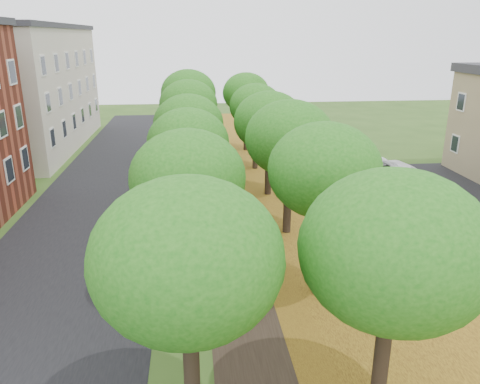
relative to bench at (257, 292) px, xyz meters
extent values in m
cube|color=black|center=(-7.69, 9.36, -0.40)|extent=(8.00, 70.00, 0.01)
cube|color=black|center=(-0.19, 9.36, -0.40)|extent=(3.20, 70.00, 0.01)
cube|color=#A57A1E|center=(4.81, 9.36, -0.39)|extent=(7.50, 70.00, 0.01)
cube|color=black|center=(13.31, 10.36, -0.40)|extent=(9.00, 16.00, 0.01)
cylinder|color=black|center=(-2.39, -5.64, 1.26)|extent=(0.40, 0.40, 3.32)
ellipsoid|color=#1B6014|center=(-2.39, -5.64, 4.28)|extent=(4.18, 4.18, 3.55)
cylinder|color=black|center=(-2.39, 0.36, 1.26)|extent=(0.40, 0.40, 3.32)
ellipsoid|color=#1B6014|center=(-2.39, 0.36, 4.28)|extent=(4.18, 4.18, 3.55)
cylinder|color=black|center=(-2.39, 6.36, 1.26)|extent=(0.40, 0.40, 3.32)
ellipsoid|color=#1B6014|center=(-2.39, 6.36, 4.28)|extent=(4.18, 4.18, 3.55)
cylinder|color=black|center=(-2.39, 12.36, 1.26)|extent=(0.40, 0.40, 3.32)
ellipsoid|color=#1B6014|center=(-2.39, 12.36, 4.28)|extent=(4.18, 4.18, 3.55)
cylinder|color=black|center=(-2.39, 18.36, 1.26)|extent=(0.40, 0.40, 3.32)
ellipsoid|color=#1B6014|center=(-2.39, 18.36, 4.28)|extent=(4.18, 4.18, 3.55)
cylinder|color=black|center=(-2.39, 24.36, 1.26)|extent=(0.40, 0.40, 3.32)
ellipsoid|color=#1B6014|center=(-2.39, 24.36, 4.28)|extent=(4.18, 4.18, 3.55)
cylinder|color=black|center=(2.41, -5.64, 1.26)|extent=(0.40, 0.40, 3.32)
ellipsoid|color=#1B6014|center=(2.41, -5.64, 4.28)|extent=(4.18, 4.18, 3.55)
cylinder|color=black|center=(2.41, 0.36, 1.26)|extent=(0.40, 0.40, 3.32)
ellipsoid|color=#1B6014|center=(2.41, 0.36, 4.28)|extent=(4.18, 4.18, 3.55)
cylinder|color=black|center=(2.41, 6.36, 1.26)|extent=(0.40, 0.40, 3.32)
ellipsoid|color=#1B6014|center=(2.41, 6.36, 4.28)|extent=(4.18, 4.18, 3.55)
cylinder|color=black|center=(2.41, 12.36, 1.26)|extent=(0.40, 0.40, 3.32)
ellipsoid|color=#1B6014|center=(2.41, 12.36, 4.28)|extent=(4.18, 4.18, 3.55)
cylinder|color=black|center=(2.41, 18.36, 1.26)|extent=(0.40, 0.40, 3.32)
ellipsoid|color=#1B6014|center=(2.41, 18.36, 4.28)|extent=(4.18, 4.18, 3.55)
cylinder|color=black|center=(2.41, 24.36, 1.26)|extent=(0.40, 0.40, 3.32)
ellipsoid|color=#1B6014|center=(2.41, 24.36, 4.28)|extent=(4.18, 4.18, 3.55)
cube|color=beige|center=(-17.19, 27.36, 4.60)|extent=(10.00, 20.00, 10.00)
cube|color=#2D2D33|center=(-17.19, 27.36, 9.80)|extent=(10.30, 20.30, 0.40)
cube|color=#2B362C|center=(0.05, -0.01, 0.01)|extent=(0.78, 1.68, 0.04)
cube|color=#2B362C|center=(-0.18, 0.04, 0.25)|extent=(0.41, 1.59, 0.23)
cube|color=silver|center=(-0.12, -0.73, -0.20)|extent=(0.45, 0.16, 0.41)
cube|color=silver|center=(0.22, 0.71, -0.20)|extent=(0.45, 0.16, 0.41)
cube|color=silver|center=(-0.12, -0.73, 0.17)|extent=(0.41, 0.15, 0.04)
cube|color=silver|center=(0.22, 0.71, 0.17)|extent=(0.41, 0.15, 0.04)
imported|color=maroon|center=(10.81, 7.98, 0.27)|extent=(4.28, 2.90, 1.33)
imported|color=#323337|center=(11.38, 10.18, 0.33)|extent=(5.46, 3.74, 1.47)
imported|color=white|center=(10.81, 15.01, 0.32)|extent=(5.29, 2.58, 1.45)
camera|label=1|loc=(-2.19, -15.13, 9.04)|focal=35.00mm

